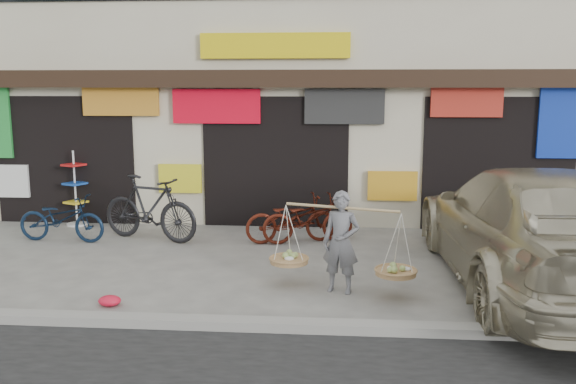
# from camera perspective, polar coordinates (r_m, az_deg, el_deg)

# --- Properties ---
(ground) EXTENTS (70.00, 70.00, 0.00)m
(ground) POSITION_cam_1_polar(r_m,az_deg,el_deg) (9.50, -3.26, -7.98)
(ground) COLOR gray
(ground) RESTS_ON ground
(kerb) EXTENTS (70.00, 0.25, 0.12)m
(kerb) POSITION_cam_1_polar(r_m,az_deg,el_deg) (7.62, -5.34, -12.15)
(kerb) COLOR gray
(kerb) RESTS_ON ground
(shophouse_block) EXTENTS (14.00, 6.32, 7.00)m
(shophouse_block) POSITION_cam_1_polar(r_m,az_deg,el_deg) (15.43, -0.10, 11.91)
(shophouse_block) COLOR beige
(shophouse_block) RESTS_ON ground
(street_vendor) EXTENTS (2.07, 1.02, 1.46)m
(street_vendor) POSITION_cam_1_polar(r_m,az_deg,el_deg) (8.69, 4.98, -5.13)
(street_vendor) COLOR slate
(street_vendor) RESTS_ON ground
(bike_0) EXTENTS (1.73, 0.71, 0.89)m
(bike_0) POSITION_cam_1_polar(r_m,az_deg,el_deg) (12.26, -20.43, -2.34)
(bike_0) COLOR #0E1F36
(bike_0) RESTS_ON ground
(bike_1) EXTENTS (2.16, 1.25, 1.25)m
(bike_1) POSITION_cam_1_polar(r_m,az_deg,el_deg) (11.85, -12.83, -1.47)
(bike_1) COLOR black
(bike_1) RESTS_ON ground
(bike_2) EXTENTS (1.83, 1.06, 0.91)m
(bike_2) POSITION_cam_1_polar(r_m,az_deg,el_deg) (11.40, 1.87, -2.55)
(bike_2) COLOR #4E180D
(bike_2) RESTS_ON ground
(bike_3) EXTENTS (1.83, 1.06, 0.91)m
(bike_3) POSITION_cam_1_polar(r_m,az_deg,el_deg) (11.42, 0.31, -2.52)
(bike_3) COLOR #4E180D
(bike_3) RESTS_ON ground
(suv) EXTENTS (2.63, 6.22, 1.79)m
(suv) POSITION_cam_1_polar(r_m,az_deg,el_deg) (9.50, 22.11, -3.11)
(suv) COLOR #C1B89B
(suv) RESTS_ON ground
(display_rack) EXTENTS (0.50, 0.50, 1.58)m
(display_rack) POSITION_cam_1_polar(r_m,az_deg,el_deg) (13.56, -19.26, -0.30)
(display_rack) COLOR silver
(display_rack) RESTS_ON ground
(red_bag) EXTENTS (0.31, 0.25, 0.14)m
(red_bag) POSITION_cam_1_polar(r_m,az_deg,el_deg) (8.64, -16.35, -9.73)
(red_bag) COLOR red
(red_bag) RESTS_ON ground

